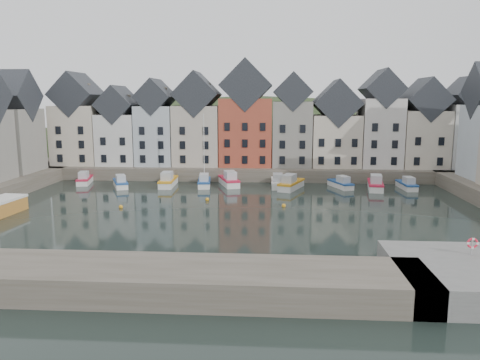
{
  "coord_description": "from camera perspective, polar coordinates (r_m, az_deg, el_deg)",
  "views": [
    {
      "loc": [
        4.36,
        -51.86,
        13.2
      ],
      "look_at": [
        0.48,
        6.0,
        3.15
      ],
      "focal_mm": 35.0,
      "sensor_mm": 36.0,
      "label": 1
    }
  ],
  "objects": [
    {
      "name": "boat_h",
      "position": [
        72.02,
        12.2,
        -0.45
      ],
      "size": [
        3.53,
        5.71,
        2.1
      ],
      "rotation": [
        0.0,
        0.0,
        0.36
      ],
      "color": "silver",
      "rests_on": "ground"
    },
    {
      "name": "far_terrace",
      "position": [
        79.99,
        3.03,
        6.72
      ],
      "size": [
        72.37,
        8.16,
        17.78
      ],
      "color": "beige",
      "rests_on": "far_quay"
    },
    {
      "name": "ground",
      "position": [
        53.7,
        -0.94,
        -4.4
      ],
      "size": [
        260.0,
        260.0,
        0.0
      ],
      "primitive_type": "plane",
      "color": "black",
      "rests_on": "ground"
    },
    {
      "name": "life_ring_post",
      "position": [
        38.15,
        26.48,
        -6.96
      ],
      "size": [
        0.8,
        0.17,
        1.3
      ],
      "color": "gray",
      "rests_on": "near_quay"
    },
    {
      "name": "boat_f",
      "position": [
        71.21,
        4.62,
        -0.3
      ],
      "size": [
        1.95,
        6.21,
        2.38
      ],
      "rotation": [
        0.0,
        0.0,
        0.0
      ],
      "color": "silver",
      "rests_on": "ground"
    },
    {
      "name": "hillside",
      "position": [
        112.36,
        1.48,
        -6.27
      ],
      "size": [
        153.6,
        70.4,
        64.0
      ],
      "color": "#253319",
      "rests_on": "ground"
    },
    {
      "name": "boat_b",
      "position": [
        73.2,
        -14.36,
        -0.35
      ],
      "size": [
        3.9,
        5.91,
        2.18
      ],
      "rotation": [
        0.0,
        0.0,
        0.41
      ],
      "color": "silver",
      "rests_on": "ground"
    },
    {
      "name": "far_quay",
      "position": [
        82.88,
        0.78,
        1.37
      ],
      "size": [
        90.0,
        16.0,
        2.0
      ],
      "primitive_type": "cube",
      "color": "#4F4A3D",
      "rests_on": "ground"
    },
    {
      "name": "boat_c",
      "position": [
        72.6,
        -8.77,
        -0.15
      ],
      "size": [
        2.3,
        6.69,
        2.54
      ],
      "rotation": [
        0.0,
        0.0,
        0.04
      ],
      "color": "silver",
      "rests_on": "ground"
    },
    {
      "name": "near_wall",
      "position": [
        35.31,
        -20.84,
        -11.05
      ],
      "size": [
        50.0,
        6.0,
        2.0
      ],
      "primitive_type": "cube",
      "color": "#4F4A3D",
      "rests_on": "ground"
    },
    {
      "name": "boat_d",
      "position": [
        71.75,
        -4.38,
        -0.2
      ],
      "size": [
        2.49,
        6.07,
        11.28
      ],
      "rotation": [
        0.0,
        0.0,
        0.11
      ],
      "color": "silver",
      "rests_on": "ground"
    },
    {
      "name": "mooring_buoys",
      "position": [
        59.26,
        -4.38,
        -2.92
      ],
      "size": [
        20.5,
        5.5,
        0.5
      ],
      "color": "orange",
      "rests_on": "ground"
    },
    {
      "name": "boat_j",
      "position": [
        73.77,
        19.69,
        -0.56
      ],
      "size": [
        2.04,
        5.6,
        2.11
      ],
      "rotation": [
        0.0,
        0.0,
        0.06
      ],
      "color": "silver",
      "rests_on": "ground"
    },
    {
      "name": "boat_g",
      "position": [
        69.75,
        6.22,
        -0.5
      ],
      "size": [
        4.36,
        6.96,
        2.56
      ],
      "rotation": [
        0.0,
        0.0,
        -0.37
      ],
      "color": "silver",
      "rests_on": "ground"
    },
    {
      "name": "boat_e",
      "position": [
        72.33,
        -1.33,
        -0.07
      ],
      "size": [
        4.05,
        7.05,
        2.58
      ],
      "rotation": [
        0.0,
        0.0,
        0.31
      ],
      "color": "silver",
      "rests_on": "ground"
    },
    {
      "name": "boat_i",
      "position": [
        71.84,
        16.18,
        -0.53
      ],
      "size": [
        3.08,
        6.91,
        2.56
      ],
      "rotation": [
        0.0,
        0.0,
        -0.16
      ],
      "color": "silver",
      "rests_on": "ground"
    },
    {
      "name": "boat_a",
      "position": [
        77.86,
        -18.4,
        0.06
      ],
      "size": [
        2.98,
        6.03,
        2.22
      ],
      "rotation": [
        0.0,
        0.0,
        0.21
      ],
      "color": "silver",
      "rests_on": "ground"
    }
  ]
}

